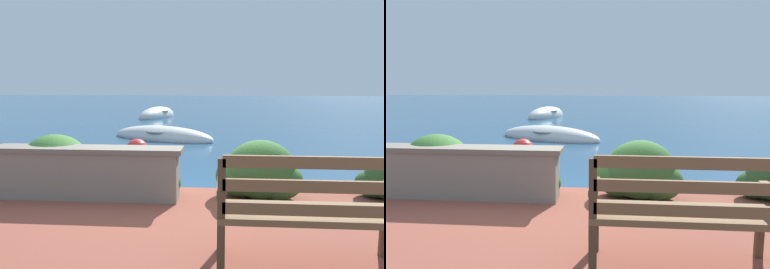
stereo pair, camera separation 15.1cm
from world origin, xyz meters
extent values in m
plane|color=navy|center=(0.00, 0.00, 0.00)|extent=(80.00, 80.00, 0.00)
cube|color=brown|center=(0.89, -1.92, 0.42)|extent=(0.06, 0.06, 0.40)
cube|color=brown|center=(2.25, -1.92, 0.42)|extent=(0.06, 0.06, 0.40)
cube|color=brown|center=(0.89, -2.34, 0.42)|extent=(0.06, 0.06, 0.40)
cube|color=brown|center=(1.57, -2.13, 0.65)|extent=(1.42, 0.48, 0.05)
cube|color=brown|center=(1.57, -2.34, 0.75)|extent=(1.35, 0.04, 0.09)
cube|color=brown|center=(1.57, -2.34, 0.93)|extent=(1.35, 0.04, 0.09)
cube|color=brown|center=(1.57, -2.34, 1.10)|extent=(1.35, 0.04, 0.09)
cube|color=brown|center=(0.89, -2.34, 0.90)|extent=(0.06, 0.04, 0.45)
cube|color=brown|center=(0.89, -2.13, 0.85)|extent=(0.07, 0.43, 0.05)
cube|color=gray|center=(-0.77, -0.56, 0.51)|extent=(2.27, 0.35, 0.59)
cube|color=#6C655B|center=(-0.77, -0.56, 0.84)|extent=(2.38, 0.39, 0.06)
ellipsoid|color=#38662D|center=(-1.30, -0.31, 0.60)|extent=(0.90, 0.81, 0.76)
ellipsoid|color=#38662D|center=(-1.55, -0.25, 0.49)|extent=(0.67, 0.61, 0.54)
ellipsoid|color=#38662D|center=(-1.07, -0.36, 0.47)|extent=(0.63, 0.57, 0.49)
ellipsoid|color=#426B33|center=(0.00, -0.37, 0.49)|extent=(0.64, 0.57, 0.54)
ellipsoid|color=#426B33|center=(-0.18, -0.32, 0.41)|extent=(0.48, 0.43, 0.38)
ellipsoid|color=#426B33|center=(0.16, -0.40, 0.40)|extent=(0.45, 0.40, 0.35)
ellipsoid|color=#38662D|center=(1.38, -0.39, 0.59)|extent=(0.86, 0.78, 0.73)
ellipsoid|color=#38662D|center=(1.14, -0.33, 0.48)|extent=(0.65, 0.58, 0.52)
ellipsoid|color=#38662D|center=(1.60, -0.44, 0.46)|extent=(0.60, 0.54, 0.48)
ellipsoid|color=#284C23|center=(2.80, -0.25, 0.39)|extent=(0.43, 0.39, 0.35)
ellipsoid|color=silver|center=(-0.84, 5.79, 0.05)|extent=(3.43, 2.24, 0.67)
torus|color=gray|center=(-0.84, 5.79, 0.23)|extent=(1.35, 1.35, 0.07)
cube|color=#846647|center=(-0.39, 5.59, 0.20)|extent=(0.43, 0.78, 0.04)
cube|color=#846647|center=(-1.22, 5.96, 0.20)|extent=(0.43, 0.78, 0.04)
ellipsoid|color=silver|center=(-2.13, 12.46, 0.06)|extent=(1.85, 3.05, 0.87)
torus|color=gray|center=(-2.13, 12.46, 0.30)|extent=(1.31, 1.31, 0.07)
cube|color=#846647|center=(-2.00, 12.87, 0.27)|extent=(0.82, 0.36, 0.04)
cube|color=#846647|center=(-2.24, 12.12, 0.27)|extent=(0.82, 0.36, 0.04)
sphere|color=red|center=(-1.06, 3.45, 0.09)|extent=(0.52, 0.52, 0.52)
torus|color=navy|center=(-1.06, 3.45, 0.09)|extent=(0.57, 0.57, 0.06)
camera|label=1|loc=(0.89, -5.00, 1.67)|focal=35.00mm
camera|label=2|loc=(1.04, -4.99, 1.67)|focal=35.00mm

